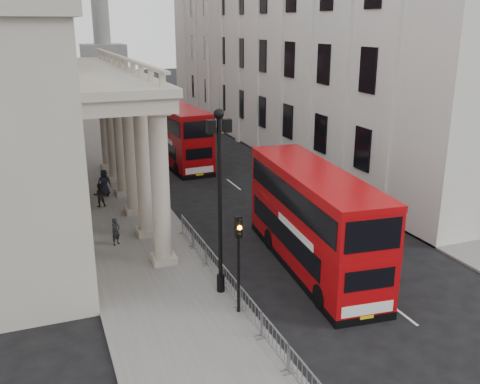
{
  "coord_description": "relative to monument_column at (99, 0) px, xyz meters",
  "views": [
    {
      "loc": [
        -7.66,
        -16.72,
        11.77
      ],
      "look_at": [
        2.87,
        10.54,
        2.53
      ],
      "focal_mm": 40.0,
      "sensor_mm": 36.0,
      "label": 1
    }
  ],
  "objects": [
    {
      "name": "lamp_post_south",
      "position": [
        -6.6,
        -88.0,
        -11.07
      ],
      "size": [
        1.05,
        0.44,
        8.32
      ],
      "color": "black",
      "rests_on": "sidewalk_west"
    },
    {
      "name": "lamp_post_north",
      "position": [
        -6.6,
        -56.0,
        -11.07
      ],
      "size": [
        1.05,
        0.44,
        8.32
      ],
      "color": "black",
      "rests_on": "sidewalk_west"
    },
    {
      "name": "pedestrian_b",
      "position": [
        -10.23,
        -73.94,
        -15.05
      ],
      "size": [
        0.79,
        0.62,
        1.61
      ],
      "primitive_type": "imported",
      "rotation": [
        0.0,
        0.0,
        3.15
      ],
      "color": "black",
      "rests_on": "sidewalk_west"
    },
    {
      "name": "lamp_post_mid",
      "position": [
        -6.6,
        -72.0,
        -11.07
      ],
      "size": [
        1.05,
        0.44,
        8.32
      ],
      "color": "black",
      "rests_on": "sidewalk_west"
    },
    {
      "name": "crowd_barriers",
      "position": [
        -6.35,
        -89.78,
        -15.31
      ],
      "size": [
        0.5,
        18.75,
        1.1
      ],
      "color": "gray",
      "rests_on": "sidewalk_west"
    },
    {
      "name": "west_building_far",
      "position": [
        -16.5,
        -12.0,
        -5.98
      ],
      "size": [
        9.0,
        30.0,
        20.0
      ],
      "primitive_type": "cube",
      "color": "#A79E8C",
      "rests_on": "ground"
    },
    {
      "name": "bus_near",
      "position": [
        -1.37,
        -86.92,
        -13.36
      ],
      "size": [
        3.88,
        11.83,
        5.02
      ],
      "rotation": [
        0.0,
        0.0,
        -0.09
      ],
      "color": "#B1080B",
      "rests_on": "ground"
    },
    {
      "name": "bus_far",
      "position": [
        -2.3,
        -63.79,
        -13.35
      ],
      "size": [
        3.45,
        11.81,
        5.04
      ],
      "rotation": [
        0.0,
        0.0,
        0.06
      ],
      "color": "#A1070A",
      "rests_on": "ground"
    },
    {
      "name": "sidewalk_west",
      "position": [
        -9.0,
        -62.0,
        -15.92
      ],
      "size": [
        6.0,
        140.0,
        0.12
      ],
      "primitive_type": "cube",
      "color": "slate",
      "rests_on": "ground"
    },
    {
      "name": "sidewalk_east",
      "position": [
        7.5,
        -62.0,
        -15.92
      ],
      "size": [
        3.0,
        140.0,
        0.12
      ],
      "primitive_type": "cube",
      "color": "slate",
      "rests_on": "ground"
    },
    {
      "name": "monument_column",
      "position": [
        0.0,
        0.0,
        0.0
      ],
      "size": [
        8.0,
        8.0,
        54.2
      ],
      "color": "#60605E",
      "rests_on": "ground"
    },
    {
      "name": "kerb",
      "position": [
        -6.05,
        -62.0,
        -15.91
      ],
      "size": [
        0.2,
        140.0,
        0.14
      ],
      "primitive_type": "cube",
      "color": "slate",
      "rests_on": "ground"
    },
    {
      "name": "traffic_light",
      "position": [
        -6.5,
        -90.02,
        -12.88
      ],
      "size": [
        0.28,
        0.33,
        4.3
      ],
      "color": "black",
      "rests_on": "sidewalk_west"
    },
    {
      "name": "pedestrian_c",
      "position": [
        -9.61,
        -71.71,
        -14.91
      ],
      "size": [
        0.97,
        0.66,
        1.91
      ],
      "primitive_type": "imported",
      "rotation": [
        0.0,
        0.0,
        6.22
      ],
      "color": "black",
      "rests_on": "sidewalk_west"
    },
    {
      "name": "pedestrian_a",
      "position": [
        -10.2,
        -80.85,
        -15.1
      ],
      "size": [
        0.67,
        0.61,
        1.53
      ],
      "primitive_type": "imported",
      "rotation": [
        0.0,
        0.0,
        0.59
      ],
      "color": "black",
      "rests_on": "sidewalk_west"
    },
    {
      "name": "east_building",
      "position": [
        10.0,
        -60.0,
        -3.48
      ],
      "size": [
        8.0,
        55.0,
        25.0
      ],
      "primitive_type": "cube",
      "color": "beige",
      "rests_on": "ground"
    },
    {
      "name": "ground",
      "position": [
        -6.0,
        -92.0,
        -15.98
      ],
      "size": [
        260.0,
        260.0,
        0.0
      ],
      "primitive_type": "plane",
      "color": "black",
      "rests_on": "ground"
    }
  ]
}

